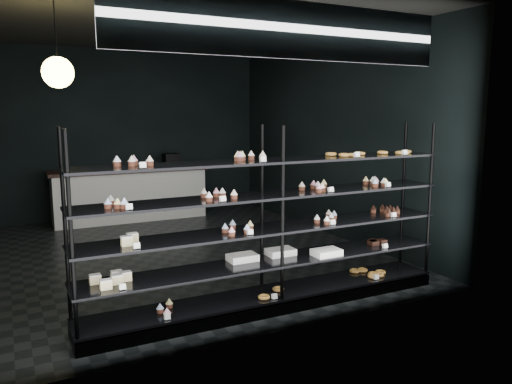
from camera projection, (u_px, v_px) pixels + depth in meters
room at (185, 143)px, 7.13m from camera, size 5.01×6.01×3.20m
display_shelf at (270, 250)px, 5.16m from camera, size 4.00×0.50×1.91m
signage at (290, 30)px, 4.37m from camera, size 3.30×0.05×0.50m
pendant_lamp at (58, 72)px, 5.27m from camera, size 0.33×0.33×0.89m
service_counter at (131, 194)px, 9.41m from camera, size 2.89×0.65×1.23m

